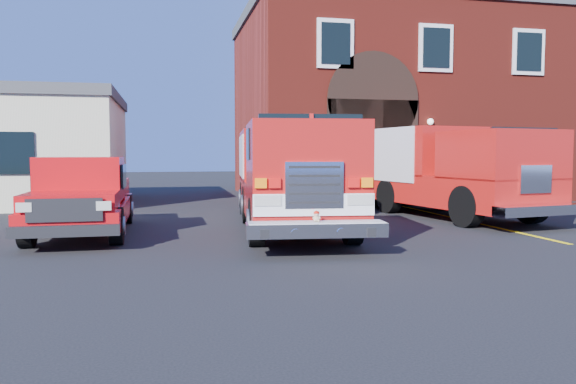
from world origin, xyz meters
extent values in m
plane|color=black|center=(0.00, 0.00, 0.00)|extent=(100.00, 100.00, 0.00)
cube|color=yellow|center=(6.50, 1.00, 0.00)|extent=(0.12, 3.00, 0.01)
cube|color=yellow|center=(6.50, 4.00, 0.00)|extent=(0.12, 3.00, 0.01)
cube|color=yellow|center=(6.50, 7.00, 0.00)|extent=(0.12, 3.00, 0.01)
cube|color=maroon|center=(9.00, 14.00, 4.00)|extent=(15.00, 10.00, 8.00)
cube|color=#424548|center=(9.00, 14.00, 8.20)|extent=(15.20, 10.20, 0.50)
cube|color=black|center=(5.50, 8.98, 2.00)|extent=(3.60, 0.12, 4.00)
cylinder|color=black|center=(5.50, 8.98, 4.00)|extent=(3.60, 0.12, 3.60)
cube|color=black|center=(4.00, 8.95, 6.00)|extent=(1.40, 0.10, 1.80)
cube|color=black|center=(8.00, 8.95, 6.00)|extent=(1.40, 0.10, 1.80)
cube|color=black|center=(12.00, 8.95, 6.00)|extent=(1.40, 0.10, 1.80)
cube|color=black|center=(-7.00, 8.97, 2.00)|extent=(1.20, 0.10, 1.40)
cylinder|color=black|center=(-0.26, 0.76, 0.52)|extent=(0.44, 1.08, 1.05)
cylinder|color=black|center=(1.82, 0.54, 0.52)|extent=(0.44, 1.08, 1.05)
cube|color=red|center=(1.09, 3.68, 0.81)|extent=(3.23, 8.77, 0.86)
cube|color=red|center=(1.31, 5.86, 1.90)|extent=(2.79, 4.41, 1.52)
cube|color=red|center=(0.81, 0.93, 1.95)|extent=(2.68, 3.27, 1.43)
cube|color=black|center=(0.69, -0.25, 2.33)|extent=(2.09, 0.29, 0.90)
cube|color=red|center=(0.81, 0.93, 2.74)|extent=(1.55, 0.48, 0.13)
cube|color=white|center=(0.65, -0.60, 1.00)|extent=(2.37, 0.30, 0.42)
cube|color=silver|center=(0.65, -0.61, 1.38)|extent=(1.14, 0.17, 0.90)
cube|color=silver|center=(0.62, -0.87, 0.55)|extent=(2.71, 0.79, 0.27)
cube|color=#B7B7BF|center=(0.11, 5.98, 1.90)|extent=(0.38, 3.41, 1.24)
cube|color=#B7B7BF|center=(2.50, 5.74, 1.90)|extent=(0.38, 3.41, 1.24)
sphere|color=tan|center=(0.62, -0.87, 0.76)|extent=(0.14, 0.14, 0.13)
sphere|color=tan|center=(0.62, -0.87, 0.85)|extent=(0.11, 0.11, 0.10)
sphere|color=tan|center=(0.59, -0.86, 0.89)|extent=(0.04, 0.04, 0.04)
sphere|color=tan|center=(0.66, -0.86, 0.89)|extent=(0.04, 0.04, 0.04)
ellipsoid|color=red|center=(0.62, -0.87, 0.88)|extent=(0.11, 0.11, 0.06)
cylinder|color=red|center=(0.62, -0.88, 0.87)|extent=(0.13, 0.13, 0.01)
cylinder|color=black|center=(-5.03, 1.59, 0.41)|extent=(0.30, 0.83, 0.82)
cylinder|color=black|center=(-3.22, 1.61, 0.41)|extent=(0.30, 0.83, 0.82)
cube|color=#BB0B10|center=(-4.14, 3.50, 0.57)|extent=(2.11, 5.68, 0.46)
cube|color=#BB0B10|center=(-4.12, 1.49, 0.98)|extent=(1.91, 1.56, 0.36)
cube|color=#BB0B10|center=(-4.14, 3.19, 1.39)|extent=(1.91, 1.87, 1.03)
cube|color=#BB0B10|center=(-4.16, 5.15, 0.98)|extent=(1.92, 2.18, 0.57)
cube|color=black|center=(-4.12, 0.59, 0.46)|extent=(2.10, 0.16, 0.23)
cylinder|color=black|center=(5.76, 2.60, 0.56)|extent=(0.53, 1.17, 1.13)
cylinder|color=black|center=(7.98, 2.96, 0.56)|extent=(0.53, 1.17, 1.13)
cube|color=red|center=(6.42, 5.62, 0.87)|extent=(3.83, 8.51, 0.92)
cube|color=red|center=(6.17, 7.13, 2.05)|extent=(3.34, 5.47, 1.54)
cube|color=red|center=(6.87, 2.78, 1.95)|extent=(2.92, 2.84, 1.33)
cube|color=#B7B7BF|center=(4.90, 6.93, 1.95)|extent=(0.72, 4.26, 1.74)
cube|color=#B7B7BF|center=(7.45, 7.34, 1.95)|extent=(0.72, 4.26, 1.74)
cube|color=silver|center=(7.11, 1.31, 0.56)|extent=(2.81, 0.89, 0.26)
camera|label=1|loc=(-2.15, -11.05, 2.01)|focal=35.00mm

